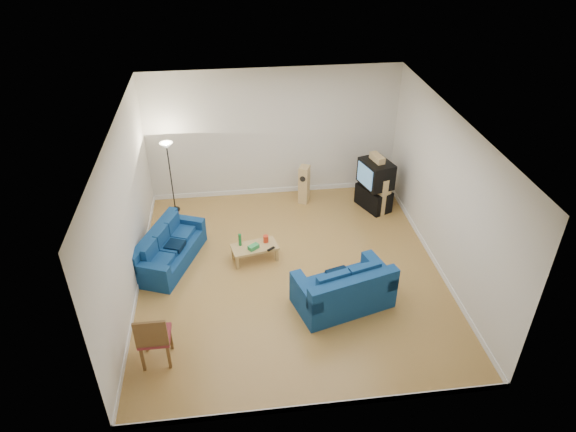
{
  "coord_description": "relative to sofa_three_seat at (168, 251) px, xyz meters",
  "views": [
    {
      "loc": [
        -1.06,
        -8.02,
        6.6
      ],
      "look_at": [
        0.0,
        0.4,
        1.1
      ],
      "focal_mm": 32.0,
      "sensor_mm": 36.0,
      "label": 1
    }
  ],
  "objects": [
    {
      "name": "tv_stand",
      "position": [
        4.76,
        1.58,
        -0.01
      ],
      "size": [
        0.79,
        0.99,
        0.53
      ],
      "primitive_type": "cube",
      "rotation": [
        0.0,
        0.0,
        -1.15
      ],
      "color": "black",
      "rests_on": "ground"
    },
    {
      "name": "av_receiver",
      "position": [
        4.74,
        1.6,
        0.31
      ],
      "size": [
        0.46,
        0.51,
        0.1
      ],
      "primitive_type": "cube",
      "rotation": [
        0.0,
        0.0,
        -1.3
      ],
      "color": "black",
      "rests_on": "tv_stand"
    },
    {
      "name": "television",
      "position": [
        4.75,
        1.55,
        0.67
      ],
      "size": [
        0.78,
        0.92,
        0.61
      ],
      "rotation": [
        0.0,
        0.0,
        -1.29
      ],
      "color": "black",
      "rests_on": "av_receiver"
    },
    {
      "name": "centre_speaker",
      "position": [
        4.75,
        1.59,
        1.05
      ],
      "size": [
        0.28,
        0.47,
        0.15
      ],
      "primitive_type": "cube",
      "rotation": [
        0.0,
        0.0,
        -1.31
      ],
      "color": "tan",
      "rests_on": "television"
    },
    {
      "name": "sofa_three_seat",
      "position": [
        0.0,
        0.0,
        0.0
      ],
      "size": [
        1.45,
        2.05,
        0.73
      ],
      "rotation": [
        0.0,
        0.0,
        -1.95
      ],
      "color": "navy",
      "rests_on": "ground"
    },
    {
      "name": "speaker_left",
      "position": [
        3.14,
        2.04,
        0.21
      ],
      "size": [
        0.32,
        0.35,
        0.96
      ],
      "rotation": [
        0.0,
        0.0,
        -0.44
      ],
      "color": "tan",
      "rests_on": "ground"
    },
    {
      "name": "speaker_right",
      "position": [
        4.9,
        1.29,
        0.2
      ],
      "size": [
        0.35,
        0.32,
        0.93
      ],
      "rotation": [
        0.0,
        0.0,
        -1.05
      ],
      "color": "tan",
      "rests_on": "ground"
    },
    {
      "name": "red_canister",
      "position": [
        2.02,
        -0.02,
        0.15
      ],
      "size": [
        0.15,
        0.15,
        0.15
      ],
      "primitive_type": "cylinder",
      "rotation": [
        0.0,
        0.0,
        0.55
      ],
      "color": "red",
      "rests_on": "coffee_table"
    },
    {
      "name": "coffee_table",
      "position": [
        1.77,
        -0.14,
        0.02
      ],
      "size": [
        1.01,
        0.65,
        0.34
      ],
      "rotation": [
        0.0,
        0.0,
        0.2
      ],
      "color": "tan",
      "rests_on": "ground"
    },
    {
      "name": "tissue_box",
      "position": [
        1.75,
        -0.23,
        0.11
      ],
      "size": [
        0.25,
        0.23,
        0.09
      ],
      "primitive_type": "cube",
      "rotation": [
        0.0,
        0.0,
        0.64
      ],
      "color": "green",
      "rests_on": "coffee_table"
    },
    {
      "name": "sofa_loveseat",
      "position": [
        3.31,
        -1.73,
        0.06
      ],
      "size": [
        1.93,
        1.41,
        0.86
      ],
      "rotation": [
        0.0,
        0.0,
        0.28
      ],
      "color": "navy",
      "rests_on": "ground"
    },
    {
      "name": "room",
      "position": [
        2.45,
        -0.66,
        1.27
      ],
      "size": [
        6.01,
        6.51,
        3.21
      ],
      "color": "brown",
      "rests_on": "ground"
    },
    {
      "name": "dining_chair",
      "position": [
        0.0,
        -2.7,
        0.32
      ],
      "size": [
        0.5,
        0.5,
        1.05
      ],
      "rotation": [
        0.0,
        0.0,
        -0.0
      ],
      "color": "brown",
      "rests_on": "ground"
    },
    {
      "name": "remote",
      "position": [
        2.1,
        -0.29,
        0.08
      ],
      "size": [
        0.18,
        0.15,
        0.02
      ],
      "primitive_type": "cube",
      "rotation": [
        0.0,
        0.0,
        0.63
      ],
      "color": "black",
      "rests_on": "coffee_table"
    },
    {
      "name": "bottle",
      "position": [
        1.49,
        -0.07,
        0.21
      ],
      "size": [
        0.09,
        0.09,
        0.27
      ],
      "primitive_type": "cylinder",
      "rotation": [
        0.0,
        0.0,
        0.5
      ],
      "color": "#197233",
      "rests_on": "coffee_table"
    },
    {
      "name": "floor_lamp",
      "position": [
        0.0,
        2.04,
        1.19
      ],
      "size": [
        0.3,
        0.3,
        1.76
      ],
      "color": "black",
      "rests_on": "ground"
    }
  ]
}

